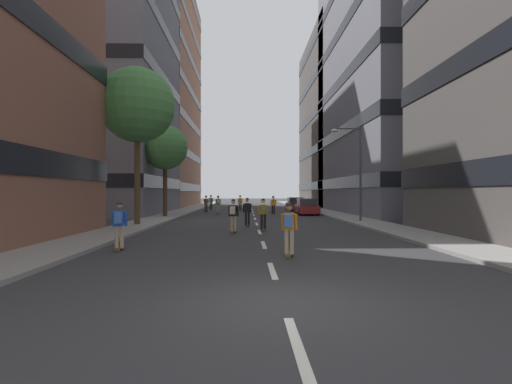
% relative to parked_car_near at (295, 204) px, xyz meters
% --- Properties ---
extents(ground_plane, '(179.03, 179.03, 0.00)m').
position_rel_parked_car_near_xyz_m(ground_plane, '(-5.01, -6.82, -0.70)').
color(ground_plane, '#333335').
extents(sidewalk_left, '(2.56, 82.06, 0.14)m').
position_rel_parked_car_near_xyz_m(sidewalk_left, '(-12.49, -3.09, -0.63)').
color(sidewalk_left, gray).
rests_on(sidewalk_left, ground_plane).
extents(sidewalk_right, '(2.56, 82.06, 0.14)m').
position_rel_parked_car_near_xyz_m(sidewalk_right, '(2.48, -3.09, -0.63)').
color(sidewalk_right, gray).
rests_on(sidewalk_right, ground_plane).
extents(lane_markings, '(0.16, 67.20, 0.01)m').
position_rel_parked_car_near_xyz_m(lane_markings, '(-5.01, -6.16, -0.70)').
color(lane_markings, silver).
rests_on(lane_markings, ground_plane).
extents(building_left_mid, '(14.38, 16.33, 25.36)m').
position_rel_parked_car_near_xyz_m(building_left_mid, '(-20.90, -6.02, 12.07)').
color(building_left_mid, slate).
rests_on(building_left_mid, ground_plane).
extents(building_left_far, '(14.38, 21.70, 32.87)m').
position_rel_parked_car_near_xyz_m(building_left_far, '(-20.90, 12.76, 15.83)').
color(building_left_far, '#9E6B51').
rests_on(building_left_far, ground_plane).
extents(building_right_mid, '(14.38, 23.14, 35.58)m').
position_rel_parked_car_near_xyz_m(building_right_mid, '(10.89, -6.02, 17.18)').
color(building_right_mid, slate).
rests_on(building_right_mid, ground_plane).
extents(building_right_far, '(14.38, 20.88, 25.16)m').
position_rel_parked_car_near_xyz_m(building_right_far, '(10.89, 12.76, 11.97)').
color(building_right_far, '#4C4744').
rests_on(building_right_far, ground_plane).
extents(parked_car_near, '(1.82, 4.40, 1.52)m').
position_rel_parked_car_near_xyz_m(parked_car_near, '(0.00, 0.00, 0.00)').
color(parked_car_near, maroon).
rests_on(parked_car_near, ground_plane).
extents(parked_car_mid, '(1.82, 4.40, 1.52)m').
position_rel_parked_car_near_xyz_m(parked_car_mid, '(0.00, -8.29, 0.00)').
color(parked_car_mid, maroon).
rests_on(parked_car_mid, ground_plane).
extents(street_tree_near, '(3.75, 3.75, 7.62)m').
position_rel_parked_car_near_xyz_m(street_tree_near, '(-12.49, -12.12, 5.15)').
color(street_tree_near, '#4C3823').
rests_on(street_tree_near, sidewalk_left).
extents(street_tree_mid, '(4.65, 4.65, 9.74)m').
position_rel_parked_car_near_xyz_m(street_tree_mid, '(-12.49, -20.22, 6.82)').
color(street_tree_mid, '#4C3823').
rests_on(street_tree_mid, sidewalk_left).
extents(streetlamp_right, '(2.13, 0.30, 6.50)m').
position_rel_parked_car_near_xyz_m(streetlamp_right, '(1.86, -17.87, 3.44)').
color(streetlamp_right, '#3F3F44').
rests_on(streetlamp_right, sidewalk_right).
extents(skater_0, '(0.56, 0.92, 1.78)m').
position_rel_parked_car_near_xyz_m(skater_0, '(-6.39, -24.27, 0.32)').
color(skater_0, brown).
rests_on(skater_0, ground_plane).
extents(skater_1, '(0.57, 0.92, 1.78)m').
position_rel_parked_car_near_xyz_m(skater_1, '(-9.95, 1.71, 0.32)').
color(skater_1, brown).
rests_on(skater_1, ground_plane).
extents(skater_2, '(0.54, 0.91, 1.78)m').
position_rel_parked_car_near_xyz_m(skater_2, '(-3.16, -8.42, 0.29)').
color(skater_2, brown).
rests_on(skater_2, ground_plane).
extents(skater_3, '(0.54, 0.91, 1.78)m').
position_rel_parked_car_near_xyz_m(skater_3, '(-4.76, -22.96, 0.32)').
color(skater_3, brown).
rests_on(skater_3, ground_plane).
extents(skater_4, '(0.55, 0.92, 1.78)m').
position_rel_parked_car_near_xyz_m(skater_4, '(-10.34, -30.02, 0.32)').
color(skater_4, brown).
rests_on(skater_4, ground_plane).
extents(skater_5, '(0.57, 0.92, 1.78)m').
position_rel_parked_car_near_xyz_m(skater_5, '(-8.52, -5.82, 0.32)').
color(skater_5, brown).
rests_on(skater_5, ground_plane).
extents(skater_6, '(0.57, 0.92, 1.78)m').
position_rel_parked_car_near_xyz_m(skater_6, '(-4.31, -31.52, 0.32)').
color(skater_6, brown).
rests_on(skater_6, ground_plane).
extents(skater_7, '(0.55, 0.92, 1.78)m').
position_rel_parked_car_near_xyz_m(skater_7, '(-5.64, -20.30, 0.29)').
color(skater_7, brown).
rests_on(skater_7, ground_plane).
extents(skater_8, '(0.54, 0.91, 1.78)m').
position_rel_parked_car_near_xyz_m(skater_8, '(-6.39, -1.04, 0.29)').
color(skater_8, brown).
rests_on(skater_8, ground_plane).
extents(skater_9, '(0.57, 0.92, 1.78)m').
position_rel_parked_car_near_xyz_m(skater_9, '(-9.97, -3.73, 0.32)').
color(skater_9, brown).
rests_on(skater_9, ground_plane).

